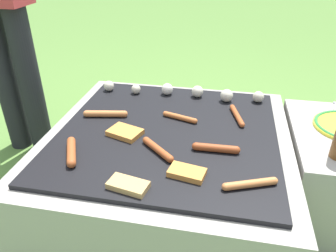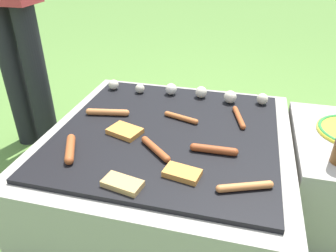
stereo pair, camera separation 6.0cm
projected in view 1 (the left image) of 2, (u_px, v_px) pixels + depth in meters
ground_plane at (168, 200)px, 1.50m from camera, size 14.00×14.00×0.00m
grill at (168, 168)px, 1.40m from camera, size 0.97×0.97×0.37m
sausage_back_center at (158, 149)px, 1.17m from camera, size 0.14×0.13×0.03m
sausage_back_left at (105, 114)px, 1.40m from camera, size 0.19×0.06×0.03m
sausage_back_right at (250, 184)px, 1.01m from camera, size 0.17×0.08×0.02m
sausage_front_left at (180, 117)px, 1.38m from camera, size 0.16×0.06×0.02m
sausage_front_right at (71, 152)px, 1.15m from camera, size 0.09×0.16×0.03m
sausage_front_center at (237, 115)px, 1.39m from camera, size 0.07×0.18×0.02m
sausage_mid_right at (216, 148)px, 1.17m from camera, size 0.17×0.03×0.03m
bread_slice_left at (125, 132)px, 1.28m from camera, size 0.15×0.12×0.02m
bread_slice_right at (187, 173)px, 1.06m from camera, size 0.13×0.09×0.02m
bread_slice_center at (128, 185)px, 1.00m from camera, size 0.13×0.09×0.02m
mushroom_row at (187, 92)px, 1.57m from camera, size 0.78×0.08×0.06m
fork_utensil at (333, 109)px, 1.47m from camera, size 0.08×0.16×0.01m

